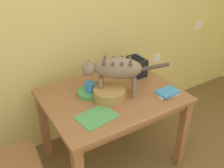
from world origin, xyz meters
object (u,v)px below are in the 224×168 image
object	(u,v)px
saucer_bowl	(90,92)
book_stack	(167,92)
wicker_basket	(109,94)
magazine	(97,117)
dining_table	(112,104)
cat	(115,69)
coffee_mug	(90,86)
toaster	(137,66)
wooden_chair_near	(4,166)

from	to	relation	value
saucer_bowl	book_stack	size ratio (longest dim) A/B	1.08
wicker_basket	magazine	bearing A→B (deg)	-141.81
dining_table	book_stack	xyz separation A→B (m)	(0.40, -0.24, 0.11)
cat	book_stack	world-z (taller)	cat
saucer_bowl	coffee_mug	size ratio (longest dim) A/B	1.74
toaster	wooden_chair_near	bearing A→B (deg)	-171.26
wicker_basket	wooden_chair_near	size ratio (longest dim) A/B	0.29
dining_table	cat	size ratio (longest dim) A/B	1.89
magazine	book_stack	distance (m)	0.67
book_stack	coffee_mug	bearing A→B (deg)	148.71
toaster	saucer_bowl	bearing A→B (deg)	-170.85
book_stack	toaster	world-z (taller)	toaster
book_stack	toaster	distance (m)	0.43
saucer_bowl	magazine	xyz separation A→B (m)	(-0.10, -0.31, -0.01)
cat	toaster	xyz separation A→B (m)	(0.38, 0.21, -0.16)
magazine	wicker_basket	xyz separation A→B (m)	(0.21, 0.17, 0.04)
coffee_mug	wooden_chair_near	size ratio (longest dim) A/B	0.13
coffee_mug	dining_table	bearing A→B (deg)	-31.97
wicker_basket	wooden_chair_near	distance (m)	0.96
cat	magazine	xyz separation A→B (m)	(-0.28, -0.19, -0.24)
coffee_mug	wicker_basket	distance (m)	0.18
magazine	book_stack	world-z (taller)	book_stack
cat	saucer_bowl	distance (m)	0.31
toaster	coffee_mug	bearing A→B (deg)	-170.79
dining_table	magazine	xyz separation A→B (m)	(-0.26, -0.21, 0.10)
toaster	dining_table	bearing A→B (deg)	-154.56
coffee_mug	magazine	world-z (taller)	coffee_mug
saucer_bowl	wooden_chair_near	xyz separation A→B (m)	(-0.79, -0.12, -0.33)
dining_table	wicker_basket	world-z (taller)	wicker_basket
cat	coffee_mug	distance (m)	0.27
cat	coffee_mug	xyz separation A→B (m)	(-0.17, 0.12, -0.17)
toaster	wooden_chair_near	size ratio (longest dim) A/B	0.22
saucer_bowl	book_stack	xyz separation A→B (m)	(0.56, -0.34, -0.00)
magazine	toaster	world-z (taller)	toaster
saucer_bowl	coffee_mug	bearing A→B (deg)	0.00
magazine	wicker_basket	distance (m)	0.27
saucer_bowl	magazine	world-z (taller)	saucer_bowl
magazine	toaster	bearing A→B (deg)	22.54
magazine	toaster	xyz separation A→B (m)	(0.66, 0.40, 0.08)
magazine	wooden_chair_near	world-z (taller)	wooden_chair_near
saucer_bowl	wicker_basket	distance (m)	0.18
dining_table	magazine	world-z (taller)	magazine
book_stack	wooden_chair_near	size ratio (longest dim) A/B	0.21
cat	wooden_chair_near	bearing A→B (deg)	123.63
dining_table	book_stack	bearing A→B (deg)	-31.02
saucer_bowl	cat	bearing A→B (deg)	-33.63
wicker_basket	book_stack	bearing A→B (deg)	-23.18
dining_table	saucer_bowl	distance (m)	0.22
magazine	wooden_chair_near	xyz separation A→B (m)	(-0.69, 0.19, -0.31)
coffee_mug	wooden_chair_near	xyz separation A→B (m)	(-0.79, -0.12, -0.38)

